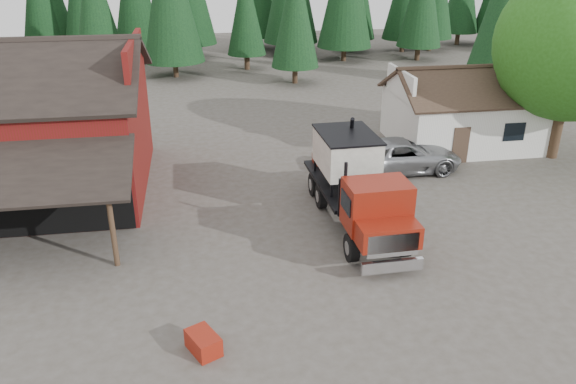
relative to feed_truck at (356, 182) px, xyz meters
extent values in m
plane|color=#464137|center=(-4.01, -4.03, -1.89)|extent=(120.00, 120.00, 0.00)
cube|color=maroon|center=(-15.01, 5.97, 0.61)|extent=(12.00, 10.00, 5.00)
cube|color=black|center=(-15.01, 8.47, 4.11)|extent=(12.80, 5.53, 2.35)
cube|color=maroon|center=(-9.01, 5.97, 4.11)|extent=(0.25, 7.00, 2.00)
cylinder|color=#382619|center=(-9.61, -1.93, -0.49)|extent=(0.20, 0.20, 2.80)
cube|color=silver|center=(8.99, 8.97, -0.39)|extent=(8.00, 6.00, 3.00)
cube|color=#38281E|center=(8.99, 7.47, 1.86)|extent=(8.60, 3.42, 1.80)
cube|color=#38281E|center=(8.99, 10.47, 1.86)|extent=(8.60, 3.42, 1.80)
cube|color=silver|center=(4.99, 8.97, 1.86)|extent=(0.20, 4.20, 1.50)
cube|color=silver|center=(12.99, 8.97, 1.86)|extent=(0.20, 4.20, 1.50)
cube|color=#38281E|center=(7.49, 5.95, -0.89)|extent=(0.90, 0.06, 2.00)
cube|color=black|center=(10.49, 5.95, -0.29)|extent=(1.20, 0.06, 1.00)
cylinder|color=#382619|center=(12.99, 5.97, -0.29)|extent=(0.60, 0.60, 3.20)
sphere|color=#245814|center=(12.99, 5.97, 4.31)|extent=(8.00, 8.00, 8.00)
sphere|color=#245814|center=(11.79, 6.77, 3.11)|extent=(4.40, 4.40, 4.40)
cylinder|color=#382619|center=(1.99, 25.97, -1.09)|extent=(0.44, 0.44, 1.60)
cone|color=black|center=(1.99, 25.97, 4.01)|extent=(3.96, 3.96, 9.00)
cylinder|color=#382619|center=(17.99, 21.97, -1.09)|extent=(0.44, 0.44, 1.60)
cylinder|color=#382619|center=(-8.01, 29.97, -1.09)|extent=(0.44, 0.44, 1.60)
cylinder|color=black|center=(-0.96, -3.00, -1.35)|extent=(0.37, 1.09, 1.08)
cylinder|color=black|center=(1.10, -2.95, -1.35)|extent=(0.37, 1.09, 1.08)
cylinder|color=black|center=(-1.08, 1.71, -1.35)|extent=(0.37, 1.09, 1.08)
cylinder|color=black|center=(0.98, 1.77, -1.35)|extent=(0.37, 1.09, 1.08)
cylinder|color=black|center=(-1.12, 3.09, -1.35)|extent=(0.37, 1.09, 1.08)
cylinder|color=black|center=(0.94, 3.14, -1.35)|extent=(0.37, 1.09, 1.08)
cube|color=black|center=(-0.01, 0.17, -0.96)|extent=(1.30, 8.47, 0.39)
cube|color=silver|center=(0.11, -4.49, -1.35)|extent=(2.26, 0.24, 0.44)
cube|color=silver|center=(0.11, -4.40, -0.57)|extent=(1.87, 0.15, 0.88)
cube|color=maroon|center=(0.09, -3.81, -0.42)|extent=(2.24, 1.33, 0.83)
cube|color=maroon|center=(0.06, -2.53, 0.12)|extent=(2.40, 1.73, 1.82)
cube|color=black|center=(0.08, -3.32, 0.41)|extent=(2.06, 0.13, 0.88)
cylinder|color=black|center=(-0.95, -1.67, 0.66)|extent=(0.14, 0.14, 1.77)
cube|color=black|center=(0.03, -1.55, 0.07)|extent=(2.41, 0.18, 1.57)
cube|color=black|center=(-0.05, 1.54, -0.70)|extent=(2.65, 5.76, 0.16)
cube|color=silver|center=(-0.05, 1.54, 0.76)|extent=(2.34, 3.30, 1.57)
cone|color=silver|center=(-0.05, 1.54, -0.22)|extent=(2.22, 2.22, 0.69)
cube|color=black|center=(-0.05, 1.54, 1.56)|extent=(2.44, 3.40, 0.08)
cylinder|color=black|center=(0.50, 2.93, 0.66)|extent=(0.68, 2.15, 3.00)
cube|color=maroon|center=(-0.70, 3.88, -0.42)|extent=(0.61, 0.80, 0.44)
cylinder|color=silver|center=(1.17, -1.86, -1.06)|extent=(0.58, 1.00, 0.55)
imported|color=#96989D|center=(3.99, 5.36, -1.04)|extent=(6.27, 3.09, 1.71)
cube|color=maroon|center=(-6.57, -7.28, -1.59)|extent=(1.12, 1.30, 0.60)
camera|label=1|loc=(-6.26, -20.62, 9.07)|focal=35.00mm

